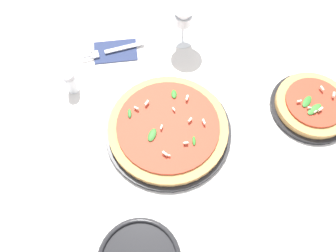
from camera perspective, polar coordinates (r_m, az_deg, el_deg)
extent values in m
plane|color=silver|center=(0.83, -1.98, -1.26)|extent=(6.00, 6.00, 0.00)
cylinder|color=black|center=(0.83, 0.00, -0.76)|extent=(0.32, 0.32, 0.01)
cylinder|color=tan|center=(0.81, 0.00, -0.29)|extent=(0.30, 0.30, 0.02)
cylinder|color=#B73823|center=(0.80, 0.00, 0.10)|extent=(0.25, 0.25, 0.01)
ellipsoid|color=#2B7424|center=(0.84, 1.05, 5.58)|extent=(0.02, 0.03, 0.01)
ellipsoid|color=#2B7324|center=(0.78, 4.55, -2.59)|extent=(0.02, 0.03, 0.01)
ellipsoid|color=#306A27|center=(0.78, -2.78, -1.55)|extent=(0.04, 0.04, 0.01)
ellipsoid|color=#2E6B2A|center=(0.82, -6.72, 2.21)|extent=(0.02, 0.03, 0.01)
cube|color=#EFE5C6|center=(0.83, 3.34, 4.91)|extent=(0.01, 0.01, 0.01)
cube|color=#EFE5C6|center=(0.80, 3.87, 1.05)|extent=(0.01, 0.01, 0.01)
cube|color=#EFE5C6|center=(0.76, -0.56, -4.82)|extent=(0.01, 0.01, 0.01)
cube|color=#EFE5C6|center=(0.81, 1.01, 2.92)|extent=(0.00, 0.01, 0.01)
cube|color=#EFE5C6|center=(0.79, -1.15, -0.20)|extent=(0.01, 0.01, 0.01)
cube|color=#EFE5C6|center=(0.82, -5.54, 3.10)|extent=(0.01, 0.01, 0.01)
cube|color=#EFE5C6|center=(0.82, -3.72, 4.02)|extent=(0.01, 0.01, 0.01)
cube|color=#EFE5C6|center=(0.76, 0.11, -5.12)|extent=(0.01, 0.01, 0.00)
cube|color=#EFE5C6|center=(0.77, 3.12, -2.98)|extent=(0.01, 0.01, 0.01)
cube|color=#EFE5C6|center=(0.80, 6.24, 0.73)|extent=(0.01, 0.01, 0.01)
cylinder|color=black|center=(0.94, 23.59, 2.98)|extent=(0.21, 0.21, 0.01)
cylinder|color=tan|center=(0.92, 23.92, 3.45)|extent=(0.19, 0.19, 0.02)
cylinder|color=#B73823|center=(0.91, 24.19, 3.83)|extent=(0.15, 0.15, 0.01)
ellipsoid|color=#2C6D27|center=(0.90, 23.05, 3.95)|extent=(0.04, 0.03, 0.01)
ellipsoid|color=#34712B|center=(0.90, 24.16, 2.69)|extent=(0.05, 0.03, 0.01)
cube|color=#EFE5C6|center=(0.93, 26.88, 4.88)|extent=(0.01, 0.01, 0.01)
cube|color=#EFE5C6|center=(0.89, 23.37, 2.94)|extent=(0.01, 0.01, 0.00)
cube|color=#EFE5C6|center=(0.89, 24.98, 2.65)|extent=(0.01, 0.01, 0.01)
cube|color=#EFE5C6|center=(0.89, 24.24, 2.29)|extent=(0.01, 0.00, 0.00)
cube|color=#EFE5C6|center=(0.89, 21.87, 4.02)|extent=(0.01, 0.01, 0.01)
cube|color=#EFE5C6|center=(0.93, 25.20, 5.92)|extent=(0.01, 0.01, 0.01)
cylinder|color=white|center=(1.00, 2.50, 14.82)|extent=(0.07, 0.07, 0.00)
cylinder|color=white|center=(0.98, 2.58, 16.10)|extent=(0.01, 0.01, 0.06)
cone|color=white|center=(0.93, 2.76, 19.09)|extent=(0.09, 0.09, 0.08)
cylinder|color=white|center=(0.94, 2.70, 18.12)|extent=(0.05, 0.05, 0.03)
cube|color=navy|center=(0.98, -9.13, 12.79)|extent=(0.14, 0.12, 0.01)
cube|color=silver|center=(0.98, -7.58, 13.40)|extent=(0.12, 0.03, 0.00)
cube|color=silver|center=(0.98, -12.55, 12.06)|extent=(0.02, 0.03, 0.00)
cube|color=silver|center=(0.99, -14.07, 12.05)|extent=(0.04, 0.01, 0.00)
cube|color=silver|center=(0.98, -13.97, 11.66)|extent=(0.04, 0.01, 0.00)
cube|color=silver|center=(0.97, -13.87, 11.28)|extent=(0.04, 0.01, 0.00)
cylinder|color=silver|center=(0.91, -16.46, 7.12)|extent=(0.03, 0.03, 0.06)
cylinder|color=#B7B7BF|center=(0.88, -17.02, 8.33)|extent=(0.03, 0.03, 0.01)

